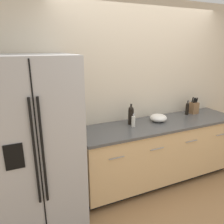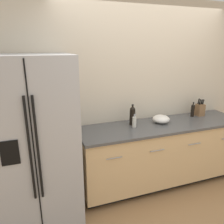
{
  "view_description": "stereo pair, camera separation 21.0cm",
  "coord_description": "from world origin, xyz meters",
  "px_view_note": "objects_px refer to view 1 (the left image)",
  "views": [
    {
      "loc": [
        -1.67,
        -1.53,
        1.98
      ],
      "look_at": [
        -0.6,
        0.86,
        1.18
      ],
      "focal_mm": 35.0,
      "sensor_mm": 36.0,
      "label": 1
    },
    {
      "loc": [
        -1.48,
        -1.61,
        1.98
      ],
      "look_at": [
        -0.6,
        0.86,
        1.18
      ],
      "focal_mm": 35.0,
      "sensor_mm": 36.0,
      "label": 2
    }
  ],
  "objects_px": {
    "wine_bottle": "(131,115)",
    "mixing_bowl": "(158,118)",
    "knife_block": "(194,107)",
    "oil_bottle": "(187,108)",
    "soap_dispenser": "(133,121)",
    "refrigerator": "(35,145)"
  },
  "relations": [
    {
      "from": "mixing_bowl",
      "to": "soap_dispenser",
      "type": "bearing_deg",
      "value": -175.65
    },
    {
      "from": "refrigerator",
      "to": "knife_block",
      "type": "relative_size",
      "value": 6.99
    },
    {
      "from": "soap_dispenser",
      "to": "oil_bottle",
      "type": "height_order",
      "value": "oil_bottle"
    },
    {
      "from": "mixing_bowl",
      "to": "wine_bottle",
      "type": "bearing_deg",
      "value": 171.17
    },
    {
      "from": "wine_bottle",
      "to": "refrigerator",
      "type": "bearing_deg",
      "value": -171.32
    },
    {
      "from": "wine_bottle",
      "to": "mixing_bowl",
      "type": "xyz_separation_m",
      "value": [
        0.42,
        -0.06,
        -0.08
      ]
    },
    {
      "from": "refrigerator",
      "to": "wine_bottle",
      "type": "distance_m",
      "value": 1.31
    },
    {
      "from": "oil_bottle",
      "to": "wine_bottle",
      "type": "bearing_deg",
      "value": -178.69
    },
    {
      "from": "soap_dispenser",
      "to": "wine_bottle",
      "type": "bearing_deg",
      "value": 80.91
    },
    {
      "from": "refrigerator",
      "to": "mixing_bowl",
      "type": "relative_size",
      "value": 7.87
    },
    {
      "from": "refrigerator",
      "to": "wine_bottle",
      "type": "relative_size",
      "value": 6.54
    },
    {
      "from": "refrigerator",
      "to": "soap_dispenser",
      "type": "relative_size",
      "value": 10.42
    },
    {
      "from": "knife_block",
      "to": "oil_bottle",
      "type": "xyz_separation_m",
      "value": [
        -0.14,
        -0.0,
        0.0
      ]
    },
    {
      "from": "knife_block",
      "to": "oil_bottle",
      "type": "bearing_deg",
      "value": -178.72
    },
    {
      "from": "oil_bottle",
      "to": "mixing_bowl",
      "type": "relative_size",
      "value": 0.94
    },
    {
      "from": "refrigerator",
      "to": "oil_bottle",
      "type": "relative_size",
      "value": 8.36
    },
    {
      "from": "refrigerator",
      "to": "knife_block",
      "type": "height_order",
      "value": "refrigerator"
    },
    {
      "from": "refrigerator",
      "to": "mixing_bowl",
      "type": "xyz_separation_m",
      "value": [
        1.7,
        0.13,
        0.03
      ]
    },
    {
      "from": "wine_bottle",
      "to": "soap_dispenser",
      "type": "xyz_separation_m",
      "value": [
        -0.02,
        -0.1,
        -0.06
      ]
    },
    {
      "from": "knife_block",
      "to": "mixing_bowl",
      "type": "height_order",
      "value": "knife_block"
    },
    {
      "from": "wine_bottle",
      "to": "mixing_bowl",
      "type": "height_order",
      "value": "wine_bottle"
    },
    {
      "from": "oil_bottle",
      "to": "knife_block",
      "type": "bearing_deg",
      "value": 1.28
    }
  ]
}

